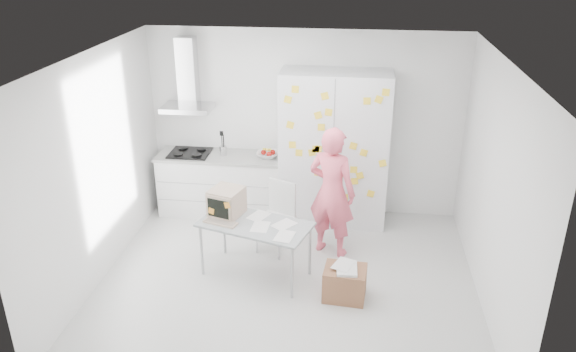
# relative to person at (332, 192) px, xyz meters

# --- Properties ---
(floor) EXTENTS (4.50, 4.00, 0.02)m
(floor) POSITION_rel_person_xyz_m (-0.48, -0.75, -0.88)
(floor) COLOR silver
(floor) RESTS_ON ground
(walls) EXTENTS (4.52, 4.01, 2.70)m
(walls) POSITION_rel_person_xyz_m (-0.48, -0.03, 0.48)
(walls) COLOR white
(walls) RESTS_ON ground
(ceiling) EXTENTS (4.50, 4.00, 0.02)m
(ceiling) POSITION_rel_person_xyz_m (-0.48, -0.75, 1.83)
(ceiling) COLOR white
(ceiling) RESTS_ON walls
(counter_run) EXTENTS (1.84, 0.63, 1.28)m
(counter_run) POSITION_rel_person_xyz_m (-1.67, 0.95, -0.39)
(counter_run) COLOR white
(counter_run) RESTS_ON ground
(range_hood) EXTENTS (0.70, 0.48, 1.01)m
(range_hood) POSITION_rel_person_xyz_m (-2.13, 1.09, 1.09)
(range_hood) COLOR silver
(range_hood) RESTS_ON walls
(tall_cabinet) EXTENTS (1.50, 0.68, 2.20)m
(tall_cabinet) POSITION_rel_person_xyz_m (-0.03, 0.92, 0.23)
(tall_cabinet) COLOR silver
(tall_cabinet) RESTS_ON ground
(person) EXTENTS (0.74, 0.63, 1.73)m
(person) POSITION_rel_person_xyz_m (0.00, 0.00, 0.00)
(person) COLOR #FC6279
(person) RESTS_ON ground
(desk) EXTENTS (1.45, 1.01, 1.05)m
(desk) POSITION_rel_person_xyz_m (-1.12, -0.54, -0.07)
(desk) COLOR #91989B
(desk) RESTS_ON ground
(chair) EXTENTS (0.56, 0.56, 0.94)m
(chair) POSITION_rel_person_xyz_m (-0.70, 0.01, -0.34)
(chair) COLOR silver
(chair) RESTS_ON ground
(cardboard_box) EXTENTS (0.51, 0.42, 0.42)m
(cardboard_box) POSITION_rel_person_xyz_m (0.22, -1.00, -0.67)
(cardboard_box) COLOR #8E5D3D
(cardboard_box) RESTS_ON ground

